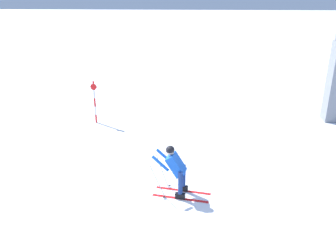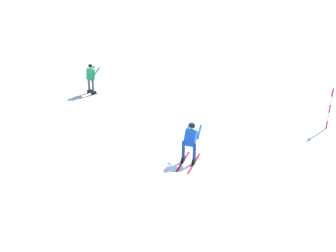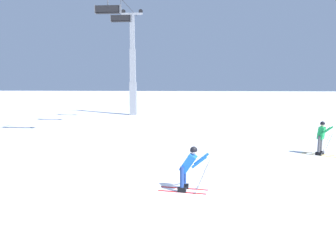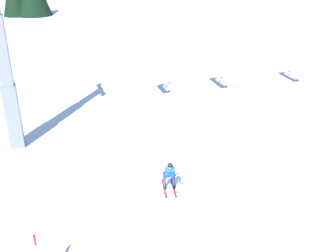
{
  "view_description": "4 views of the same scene",
  "coord_description": "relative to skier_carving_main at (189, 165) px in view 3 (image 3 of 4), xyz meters",
  "views": [
    {
      "loc": [
        8.58,
        1.34,
        5.42
      ],
      "look_at": [
        0.1,
        0.64,
        2.15
      ],
      "focal_mm": 36.54,
      "sensor_mm": 36.0,
      "label": 1
    },
    {
      "loc": [
        -1.56,
        14.01,
        7.54
      ],
      "look_at": [
        0.58,
        2.39,
        2.09
      ],
      "focal_mm": 42.35,
      "sensor_mm": 36.0,
      "label": 2
    },
    {
      "loc": [
        -11.18,
        0.61,
        3.6
      ],
      "look_at": [
        -0.04,
        1.53,
        2.18
      ],
      "focal_mm": 37.01,
      "sensor_mm": 36.0,
      "label": 3
    },
    {
      "loc": [
        -4.45,
        -13.63,
        10.0
      ],
      "look_at": [
        0.37,
        2.28,
        2.57
      ],
      "focal_mm": 41.85,
      "sensor_mm": 36.0,
      "label": 4
    }
  ],
  "objects": [
    {
      "name": "ground_plane",
      "position": [
        -0.01,
        -0.85,
        -0.88
      ],
      "size": [
        260.0,
        260.0,
        0.0
      ],
      "primitive_type": "plane",
      "color": "white"
    },
    {
      "name": "skier_carving_main",
      "position": [
        0.0,
        0.0,
        0.0
      ],
      "size": [
        0.86,
        1.75,
        1.66
      ],
      "color": "red",
      "rests_on": "ground_plane"
    },
    {
      "name": "lift_tower_far",
      "position": [
        26.51,
        6.75,
        3.85
      ],
      "size": [
        0.69,
        2.31,
        11.32
      ],
      "color": "gray",
      "rests_on": "ground_plane"
    },
    {
      "name": "chairlift_seat_fourth",
      "position": [
        16.19,
        6.75,
        8.38
      ],
      "size": [
        0.61,
        2.02,
        2.31
      ],
      "color": "black"
    },
    {
      "name": "chairlift_seat_farthest",
      "position": [
        20.95,
        6.75,
        8.54
      ],
      "size": [
        0.61,
        1.92,
        2.14
      ],
      "color": "black"
    },
    {
      "name": "skier_distant_uphill",
      "position": [
        6.3,
        -6.41,
        0.1
      ],
      "size": [
        1.36,
        1.73,
        1.71
      ],
      "color": "yellow",
      "rests_on": "ground_plane"
    }
  ]
}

